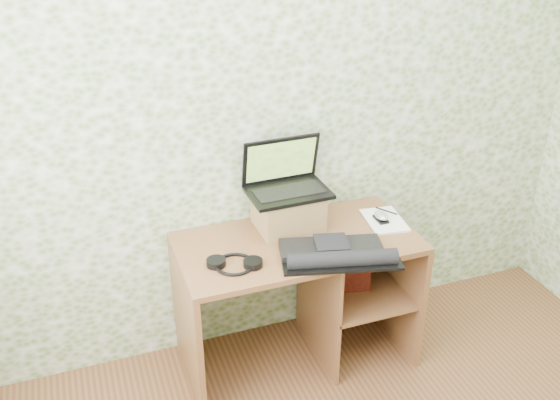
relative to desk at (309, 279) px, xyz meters
name	(u,v)px	position (x,y,z in m)	size (l,w,h in m)	color
wall_back	(277,116)	(-0.08, 0.28, 0.82)	(3.50, 3.50, 0.00)	white
desk	(309,279)	(0.00, 0.00, 0.00)	(1.20, 0.60, 0.75)	brown
riser	(288,211)	(-0.08, 0.12, 0.36)	(0.32, 0.27, 0.19)	brown
laptop	(285,179)	(-0.08, 0.16, 0.52)	(0.41, 0.29, 0.27)	black
keyboard	(336,254)	(0.03, -0.24, 0.30)	(0.57, 0.41, 0.08)	black
headphones	(235,264)	(-0.44, -0.14, 0.28)	(0.25, 0.25, 0.03)	black
notepad	(384,220)	(0.42, 0.00, 0.28)	(0.19, 0.27, 0.01)	white
mouse	(381,217)	(0.40, 0.00, 0.30)	(0.06, 0.10, 0.03)	silver
pen	(386,211)	(0.47, 0.07, 0.29)	(0.01, 0.01, 0.13)	black
red_box	(347,265)	(0.20, -0.03, 0.06)	(0.25, 0.08, 0.30)	maroon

